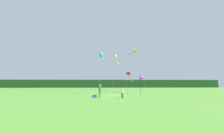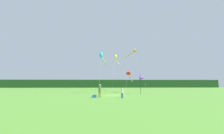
% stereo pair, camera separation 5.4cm
% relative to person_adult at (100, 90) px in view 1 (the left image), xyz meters
% --- Properties ---
extents(ground_plane, '(120.00, 120.00, 0.00)m').
position_rel_person_adult_xyz_m(ground_plane, '(2.22, 3.69, -1.03)').
color(ground_plane, '#4C842D').
extents(distant_treeline, '(108.00, 2.76, 3.70)m').
position_rel_person_adult_xyz_m(distant_treeline, '(2.22, 48.69, 0.82)').
color(distant_treeline, '#193D19').
rests_on(distant_treeline, ground).
extents(person_adult, '(0.41, 0.41, 1.85)m').
position_rel_person_adult_xyz_m(person_adult, '(0.00, 0.00, 0.00)').
color(person_adult, olive).
rests_on(person_adult, ground).
extents(person_child, '(0.29, 0.29, 1.34)m').
position_rel_person_adult_xyz_m(person_child, '(3.06, -0.88, -0.29)').
color(person_child, '#334C8C').
rests_on(person_child, ground).
extents(cooler_box, '(0.58, 0.31, 0.40)m').
position_rel_person_adult_xyz_m(cooler_box, '(-0.74, -0.18, -0.83)').
color(cooler_box, '#1959B2').
rests_on(cooler_box, ground).
extents(banner_flag_pole, '(0.90, 0.70, 3.60)m').
position_rel_person_adult_xyz_m(banner_flag_pole, '(7.36, 4.68, 1.88)').
color(banner_flag_pole, black).
rests_on(banner_flag_pole, ground).
extents(kite_yellow, '(3.14, 9.79, 10.48)m').
position_rel_person_adult_xyz_m(kite_yellow, '(4.06, 21.62, 8.47)').
color(kite_yellow, '#B2B2B2').
rests_on(kite_yellow, ground).
extents(kite_orange, '(3.92, 7.97, 11.45)m').
position_rel_person_adult_xyz_m(kite_orange, '(8.39, 16.59, 9.62)').
color(kite_orange, '#B2B2B2').
rests_on(kite_orange, ground).
extents(kite_cyan, '(1.56, 6.48, 8.48)m').
position_rel_person_adult_xyz_m(kite_cyan, '(0.09, 9.23, 6.51)').
color(kite_cyan, '#B2B2B2').
rests_on(kite_cyan, ground).
extents(kite_red, '(3.48, 9.80, 5.08)m').
position_rel_person_adult_xyz_m(kite_red, '(6.06, 10.93, 3.11)').
color(kite_red, '#B2B2B2').
rests_on(kite_red, ground).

